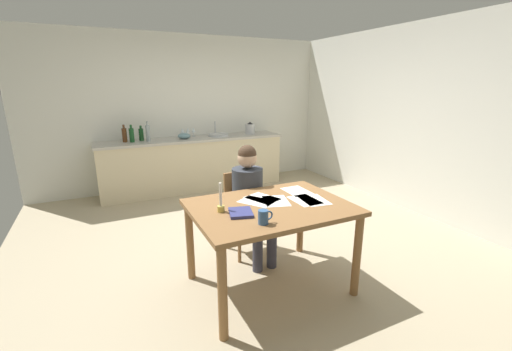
{
  "coord_description": "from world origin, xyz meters",
  "views": [
    {
      "loc": [
        -1.46,
        -3.26,
        1.79
      ],
      "look_at": [
        0.01,
        -0.23,
        0.85
      ],
      "focal_mm": 23.16,
      "sensor_mm": 36.0,
      "label": 1
    }
  ],
  "objects_px": {
    "person_seated": "(250,195)",
    "bottle_oil": "(124,135)",
    "chair_at_table": "(244,208)",
    "wine_glass_by_kettle": "(188,131)",
    "bottle_wine_red": "(141,134)",
    "coffee_mug": "(264,217)",
    "book_magazine": "(241,213)",
    "wine_glass_near_sink": "(194,130)",
    "sink_unit": "(218,135)",
    "bottle_vinegar": "(132,135)",
    "candlestick": "(221,204)",
    "bottle_sauce": "(148,133)",
    "wine_glass_back_left": "(182,131)",
    "stovetop_kettle": "(250,128)",
    "mixing_bowl": "(184,136)",
    "dining_table": "(270,216)"
  },
  "relations": [
    {
      "from": "person_seated",
      "to": "bottle_oil",
      "type": "relative_size",
      "value": 4.36
    },
    {
      "from": "chair_at_table",
      "to": "wine_glass_by_kettle",
      "type": "bearing_deg",
      "value": 88.29
    },
    {
      "from": "bottle_wine_red",
      "to": "bottle_oil",
      "type": "bearing_deg",
      "value": -170.13
    },
    {
      "from": "coffee_mug",
      "to": "bottle_wine_red",
      "type": "bearing_deg",
      "value": 96.31
    },
    {
      "from": "book_magazine",
      "to": "bottle_wine_red",
      "type": "bearing_deg",
      "value": 111.08
    },
    {
      "from": "chair_at_table",
      "to": "wine_glass_near_sink",
      "type": "height_order",
      "value": "wine_glass_near_sink"
    },
    {
      "from": "chair_at_table",
      "to": "book_magazine",
      "type": "bearing_deg",
      "value": -115.51
    },
    {
      "from": "sink_unit",
      "to": "bottle_vinegar",
      "type": "xyz_separation_m",
      "value": [
        -1.44,
        -0.01,
        0.09
      ]
    },
    {
      "from": "book_magazine",
      "to": "bottle_oil",
      "type": "bearing_deg",
      "value": 115.54
    },
    {
      "from": "coffee_mug",
      "to": "bottle_oil",
      "type": "distance_m",
      "value": 3.6
    },
    {
      "from": "coffee_mug",
      "to": "chair_at_table",
      "type": "bearing_deg",
      "value": 73.77
    },
    {
      "from": "candlestick",
      "to": "wine_glass_near_sink",
      "type": "distance_m",
      "value": 3.35
    },
    {
      "from": "bottle_oil",
      "to": "wine_glass_by_kettle",
      "type": "height_order",
      "value": "bottle_oil"
    },
    {
      "from": "candlestick",
      "to": "bottle_sauce",
      "type": "relative_size",
      "value": 0.76
    },
    {
      "from": "book_magazine",
      "to": "wine_glass_back_left",
      "type": "relative_size",
      "value": 1.37
    },
    {
      "from": "wine_glass_near_sink",
      "to": "bottle_wine_red",
      "type": "bearing_deg",
      "value": -176.12
    },
    {
      "from": "coffee_mug",
      "to": "stovetop_kettle",
      "type": "height_order",
      "value": "stovetop_kettle"
    },
    {
      "from": "coffee_mug",
      "to": "mixing_bowl",
      "type": "bearing_deg",
      "value": 85.52
    },
    {
      "from": "sink_unit",
      "to": "stovetop_kettle",
      "type": "xyz_separation_m",
      "value": [
        0.62,
        -0.0,
        0.08
      ]
    },
    {
      "from": "bottle_sauce",
      "to": "stovetop_kettle",
      "type": "xyz_separation_m",
      "value": [
        1.81,
        0.05,
        -0.04
      ]
    },
    {
      "from": "person_seated",
      "to": "book_magazine",
      "type": "height_order",
      "value": "person_seated"
    },
    {
      "from": "stovetop_kettle",
      "to": "wine_glass_back_left",
      "type": "height_order",
      "value": "stovetop_kettle"
    },
    {
      "from": "bottle_sauce",
      "to": "bottle_vinegar",
      "type": "bearing_deg",
      "value": 169.83
    },
    {
      "from": "candlestick",
      "to": "mixing_bowl",
      "type": "height_order",
      "value": "candlestick"
    },
    {
      "from": "bottle_sauce",
      "to": "mixing_bowl",
      "type": "distance_m",
      "value": 0.59
    },
    {
      "from": "bottle_oil",
      "to": "book_magazine",
      "type": "bearing_deg",
      "value": -80.1
    },
    {
      "from": "dining_table",
      "to": "bottle_oil",
      "type": "xyz_separation_m",
      "value": [
        -0.88,
        3.21,
        0.33
      ]
    },
    {
      "from": "bottle_oil",
      "to": "wine_glass_by_kettle",
      "type": "xyz_separation_m",
      "value": [
        1.04,
        0.1,
        -0.01
      ]
    },
    {
      "from": "dining_table",
      "to": "book_magazine",
      "type": "relative_size",
      "value": 6.32
    },
    {
      "from": "sink_unit",
      "to": "bottle_sauce",
      "type": "height_order",
      "value": "bottle_sauce"
    },
    {
      "from": "sink_unit",
      "to": "bottle_oil",
      "type": "xyz_separation_m",
      "value": [
        -1.54,
        0.04,
        0.09
      ]
    },
    {
      "from": "dining_table",
      "to": "candlestick",
      "type": "height_order",
      "value": "candlestick"
    },
    {
      "from": "coffee_mug",
      "to": "candlestick",
      "type": "xyz_separation_m",
      "value": [
        -0.2,
        0.36,
        0.01
      ]
    },
    {
      "from": "person_seated",
      "to": "wine_glass_by_kettle",
      "type": "distance_m",
      "value": 2.75
    },
    {
      "from": "chair_at_table",
      "to": "bottle_sauce",
      "type": "xyz_separation_m",
      "value": [
        -0.62,
        2.38,
        0.55
      ]
    },
    {
      "from": "dining_table",
      "to": "candlestick",
      "type": "bearing_deg",
      "value": 174.58
    },
    {
      "from": "mixing_bowl",
      "to": "wine_glass_back_left",
      "type": "xyz_separation_m",
      "value": [
        0.02,
        0.18,
        0.06
      ]
    },
    {
      "from": "book_magazine",
      "to": "bottle_sauce",
      "type": "bearing_deg",
      "value": 109.78
    },
    {
      "from": "sink_unit",
      "to": "bottle_wine_red",
      "type": "height_order",
      "value": "bottle_wine_red"
    },
    {
      "from": "chair_at_table",
      "to": "stovetop_kettle",
      "type": "bearing_deg",
      "value": 63.85
    },
    {
      "from": "wine_glass_near_sink",
      "to": "book_magazine",
      "type": "bearing_deg",
      "value": -99.46
    },
    {
      "from": "dining_table",
      "to": "bottle_vinegar",
      "type": "xyz_separation_m",
      "value": [
        -0.78,
        3.16,
        0.33
      ]
    },
    {
      "from": "chair_at_table",
      "to": "coffee_mug",
      "type": "height_order",
      "value": "coffee_mug"
    },
    {
      "from": "chair_at_table",
      "to": "bottle_oil",
      "type": "height_order",
      "value": "bottle_oil"
    },
    {
      "from": "sink_unit",
      "to": "bottle_wine_red",
      "type": "relative_size",
      "value": 1.49
    },
    {
      "from": "wine_glass_by_kettle",
      "to": "wine_glass_back_left",
      "type": "bearing_deg",
      "value": 180.0
    },
    {
      "from": "bottle_sauce",
      "to": "wine_glass_back_left",
      "type": "bearing_deg",
      "value": 18.73
    },
    {
      "from": "chair_at_table",
      "to": "coffee_mug",
      "type": "relative_size",
      "value": 7.37
    },
    {
      "from": "person_seated",
      "to": "bottle_oil",
      "type": "bearing_deg",
      "value": 110.18
    },
    {
      "from": "person_seated",
      "to": "sink_unit",
      "type": "height_order",
      "value": "person_seated"
    }
  ]
}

